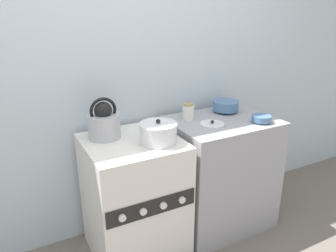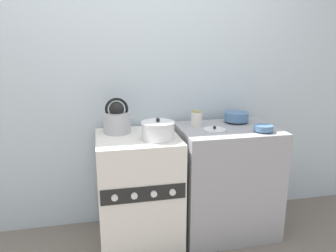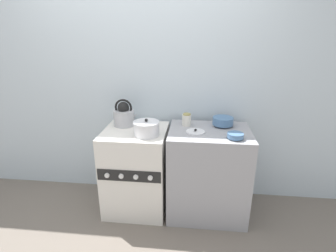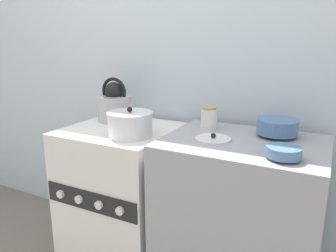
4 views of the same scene
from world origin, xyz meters
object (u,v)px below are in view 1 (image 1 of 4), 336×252
Objects in this scene: enamel_bowl at (226,106)px; small_ceramic_bowl at (261,118)px; kettle at (104,123)px; storage_jar at (188,112)px; stove at (134,198)px; loose_pot_lid at (212,124)px; cooking_pot at (158,133)px.

enamel_bowl is 1.43× the size of small_ceramic_bowl.
enamel_bowl is at bearing 0.28° from kettle.
enamel_bowl is 1.65× the size of storage_jar.
stove is 4.99× the size of loose_pot_lid.
loose_pot_lid is (0.71, -0.19, -0.07)m from kettle.
cooking_pot reaches higher than small_ceramic_bowl.
enamel_bowl reaches higher than stove.
small_ceramic_bowl is at bearing -19.34° from loose_pot_lid.
stove is 1.05m from small_ceramic_bowl.
loose_pot_lid is (0.09, -0.18, -0.05)m from storage_jar.
storage_jar reaches higher than small_ceramic_bowl.
loose_pot_lid is (0.44, 0.05, -0.03)m from cooking_pot.
cooking_pot is 1.40× the size of loose_pot_lid.
storage_jar reaches higher than loose_pot_lid.
stove is 0.56m from kettle.
small_ceramic_bowl reaches higher than stove.
kettle is at bearing 165.02° from loose_pot_lid.
enamel_bowl is (0.97, 0.00, -0.03)m from kettle.
cooking_pot reaches higher than loose_pot_lid.
small_ceramic_bowl is 1.16× the size of storage_jar.
enamel_bowl is at bearing 19.00° from cooking_pot.
cooking_pot is at bearing 174.71° from small_ceramic_bowl.
cooking_pot is 1.21× the size of enamel_bowl.
kettle is 0.62m from storage_jar.
kettle is 0.97m from enamel_bowl.
storage_jar reaches higher than stove.
enamel_bowl is (0.84, 0.14, 0.50)m from stove.
loose_pot_lid is at bearing -14.98° from kettle.
cooking_pot is at bearing -41.28° from kettle.
stove is 0.99m from enamel_bowl.
stove is 7.14× the size of storage_jar.
cooking_pot reaches higher than stove.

